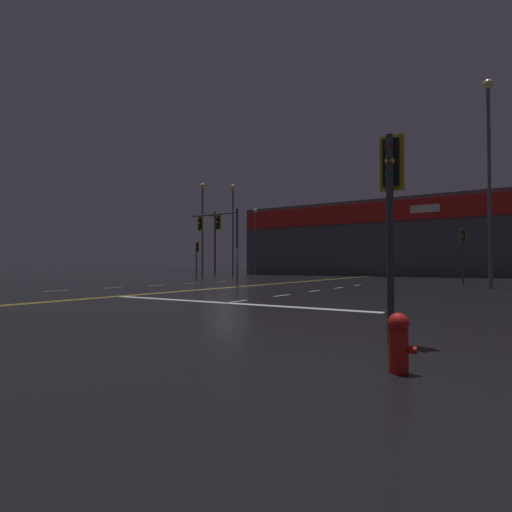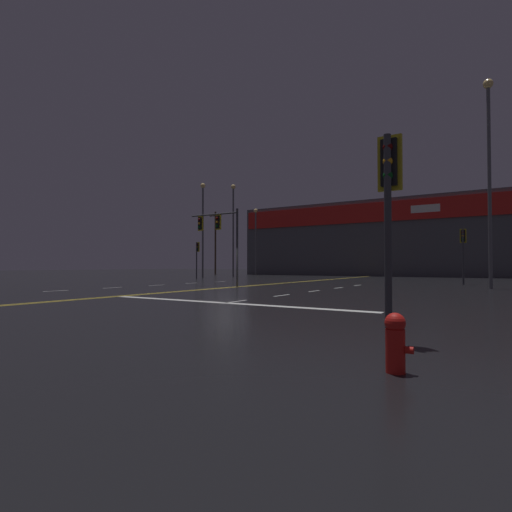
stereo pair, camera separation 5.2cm
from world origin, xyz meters
name	(u,v)px [view 1 (the left image)]	position (x,y,z in m)	size (l,w,h in m)	color
ground_plane	(225,288)	(0.00, 0.00, 0.00)	(200.00, 200.00, 0.00)	black
road_markings	(225,290)	(1.28, -1.72, 0.00)	(17.36, 60.00, 0.01)	gold
traffic_signal_median	(217,229)	(-1.69, 1.38, 3.79)	(3.86, 0.36, 5.00)	#38383D
traffic_signal_corner_southeast	(391,189)	(12.72, -12.28, 2.71)	(0.42, 0.36, 3.68)	#38383D
traffic_signal_corner_northeast	(463,244)	(11.89, 12.05, 2.90)	(0.42, 0.36, 3.94)	#38383D
traffic_signal_corner_northwest	(197,252)	(-12.67, 12.20, 2.77)	(0.42, 0.36, 3.77)	#38383D
streetlight_near_left	(255,233)	(-14.88, 27.10, 5.91)	(0.56, 0.56, 9.22)	#59595E
streetlight_median_approach	(203,218)	(-14.67, 15.48, 6.72)	(0.56, 0.56, 10.71)	#59595E
streetlight_far_left	(233,219)	(-13.83, 20.25, 7.04)	(0.56, 0.56, 11.30)	#59595E
streetlight_far_right	(489,159)	(13.68, 7.41, 7.59)	(0.56, 0.56, 12.33)	#59595E
fire_hydrant	(399,341)	(13.26, -14.27, 0.40)	(0.35, 0.26, 0.76)	red
building_backdrop	(380,240)	(0.00, 35.51, 4.87)	(37.17, 10.23, 9.71)	#4C4C51
utility_pole_row	(386,227)	(2.55, 28.28, 5.83)	(46.98, 0.26, 12.61)	#4C3828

